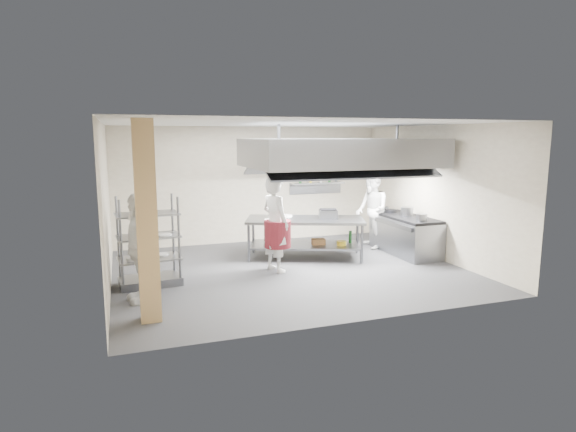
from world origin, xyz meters
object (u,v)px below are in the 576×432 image
object	(u,v)px
chef_head	(275,224)
stockpot	(407,211)
island	(305,238)
cooking_range	(405,236)
pass_rack	(149,241)
chef_plating	(139,248)
griddle	(328,214)
chef_line	(372,210)

from	to	relation	value
chef_head	stockpot	world-z (taller)	chef_head
island	cooking_range	world-z (taller)	island
pass_rack	stockpot	bearing A→B (deg)	0.67
island	chef_plating	bearing A→B (deg)	-132.25
griddle	stockpot	size ratio (longest dim) A/B	1.39
cooking_range	chef_line	world-z (taller)	chef_line
island	cooking_range	xyz separation A→B (m)	(2.40, -0.38, -0.04)
chef_head	griddle	size ratio (longest dim) A/B	4.85
pass_rack	stockpot	xyz separation A→B (m)	(5.93, 0.62, 0.17)
island	pass_rack	bearing A→B (deg)	-143.44
pass_rack	chef_head	size ratio (longest dim) A/B	0.85
stockpot	chef_head	bearing A→B (deg)	-171.81
pass_rack	griddle	world-z (taller)	pass_rack
island	chef_line	size ratio (longest dim) A/B	1.40
chef_head	chef_line	bearing A→B (deg)	-86.81
island	chef_head	bearing A→B (deg)	-118.52
island	griddle	distance (m)	0.76
cooking_range	stockpot	bearing A→B (deg)	39.24
pass_rack	chef_head	xyz separation A→B (m)	(2.50, 0.12, 0.15)
chef_head	griddle	distance (m)	1.60
griddle	stockpot	world-z (taller)	griddle
chef_head	chef_plating	bearing A→B (deg)	90.70
chef_line	stockpot	bearing A→B (deg)	43.59
island	chef_line	world-z (taller)	chef_line
chef_line	stockpot	distance (m)	0.91
chef_head	chef_plating	world-z (taller)	chef_head
cooking_range	chef_head	distance (m)	3.46
chef_plating	griddle	distance (m)	4.48
island	chef_head	size ratio (longest dim) A/B	1.34
island	chef_head	distance (m)	1.39
chef_plating	stockpot	bearing A→B (deg)	96.38
stockpot	chef_line	bearing A→B (deg)	125.98
island	chef_plating	xyz separation A→B (m)	(-3.68, -1.84, 0.46)
griddle	stockpot	bearing A→B (deg)	13.00
chef_line	stockpot	size ratio (longest dim) A/B	6.49
griddle	stockpot	xyz separation A→B (m)	(1.97, -0.15, -0.01)
cooking_range	stockpot	size ratio (longest dim) A/B	6.89
griddle	pass_rack	bearing A→B (deg)	-151.60
cooking_range	chef_plating	size ratio (longest dim) A/B	1.09
cooking_range	pass_rack	bearing A→B (deg)	-174.41
chef_line	chef_head	bearing A→B (deg)	-59.43
chef_head	chef_plating	distance (m)	2.88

